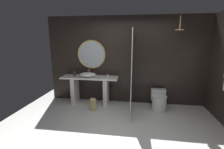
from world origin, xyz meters
TOP-DOWN VIEW (x-y plane):
  - ground_plane at (0.00, 0.00)m, footprint 5.76×5.76m
  - back_wall_panel at (0.00, 1.90)m, footprint 4.80×0.10m
  - vanity_counter at (-1.05, 1.57)m, footprint 1.69×0.51m
  - vessel_sink at (-1.13, 1.58)m, footprint 0.51×0.42m
  - tumbler_cup at (-0.52, 1.59)m, footprint 0.07×0.07m
  - soap_dispenser at (-1.52, 1.56)m, footprint 0.06×0.06m
  - round_wall_mirror at (-1.05, 1.81)m, footprint 0.87×0.04m
  - shower_glass_panel at (0.19, 1.22)m, footprint 0.02×1.25m
  - rain_shower_head at (1.34, 1.46)m, footprint 0.21×0.21m
  - toilet at (0.95, 1.44)m, footprint 0.41×0.61m
  - waste_bin at (-0.86, 1.12)m, footprint 0.18×0.18m

SIDE VIEW (x-z plane):
  - ground_plane at x=0.00m, z-range 0.00..0.00m
  - waste_bin at x=-0.86m, z-range 0.00..0.34m
  - toilet at x=0.95m, z-range -0.01..0.52m
  - vanity_counter at x=-1.05m, z-range 0.11..0.95m
  - tumbler_cup at x=-0.52m, z-range 0.84..0.93m
  - vessel_sink at x=-1.13m, z-range 0.80..1.00m
  - soap_dispenser at x=-1.52m, z-range 0.83..0.97m
  - shower_glass_panel at x=0.19m, z-range 0.00..2.18m
  - back_wall_panel at x=0.00m, z-range 0.00..2.60m
  - round_wall_mirror at x=-1.05m, z-range 1.04..1.91m
  - rain_shower_head at x=1.34m, z-range 2.02..2.37m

